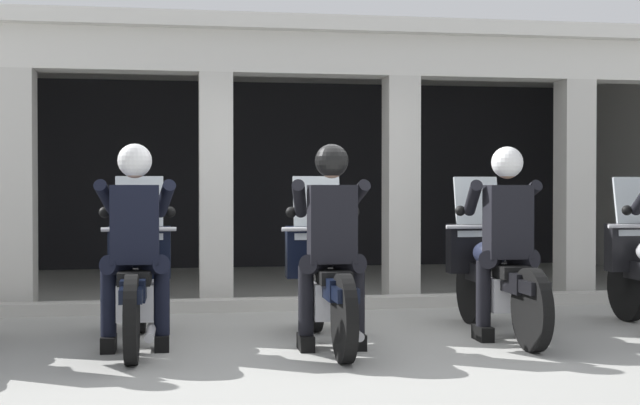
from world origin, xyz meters
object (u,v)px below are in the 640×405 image
police_officer_left (135,228)px  police_officer_right (506,226)px  police_officer_center (331,228)px  motorcycle_right (494,275)px  motorcycle_center (325,281)px  motorcycle_left (137,282)px

police_officer_left → police_officer_right: (2.98, 0.02, 0.00)m
police_officer_center → police_officer_right: (1.49, 0.20, 0.00)m
police_officer_center → motorcycle_right: (1.49, 0.48, -0.44)m
police_officer_left → motorcycle_center: (1.49, 0.10, -0.44)m
motorcycle_left → police_officer_left: police_officer_left is taller
motorcycle_right → motorcycle_left: bearing=179.7°
motorcycle_left → police_officer_right: 3.02m
motorcycle_left → police_officer_left: size_ratio=1.29×
police_officer_left → motorcycle_center: bearing=2.9°
police_officer_center → motorcycle_left: bearing=158.2°
motorcycle_left → police_officer_left: bearing=-91.3°
motorcycle_left → police_officer_right: bearing=-6.1°
motorcycle_left → police_officer_center: (1.49, -0.47, 0.44)m
motorcycle_center → police_officer_right: size_ratio=1.29×
motorcycle_right → police_officer_right: police_officer_right is taller
motorcycle_center → police_officer_center: (-0.00, -0.28, 0.44)m
motorcycle_left → motorcycle_right: size_ratio=1.00×
police_officer_left → police_officer_right: same height
motorcycle_left → police_officer_center: 1.62m
motorcycle_left → motorcycle_center: same height
motorcycle_center → police_officer_center: size_ratio=1.29×
motorcycle_center → police_officer_right: police_officer_right is taller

